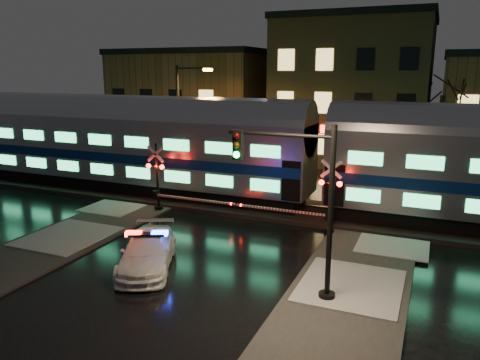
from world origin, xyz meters
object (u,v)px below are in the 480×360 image
object	(u,v)px
crossing_signal_right	(322,203)
streetlight	(182,116)
crossing_signal_left	(162,185)
police_car	(148,252)
traffic_light	(302,208)

from	to	relation	value
crossing_signal_right	streetlight	world-z (taller)	streetlight
crossing_signal_left	police_car	bearing A→B (deg)	-62.59
crossing_signal_left	traffic_light	xyz separation A→B (m)	(9.60, -6.58, 1.61)
police_car	crossing_signal_right	world-z (taller)	crossing_signal_right
police_car	crossing_signal_left	distance (m)	7.47
streetlight	crossing_signal_left	bearing A→B (deg)	-69.24
police_car	crossing_signal_left	world-z (taller)	crossing_signal_left
crossing_signal_right	traffic_light	bearing A→B (deg)	-82.96
police_car	crossing_signal_right	distance (m)	8.54
crossing_signal_right	crossing_signal_left	world-z (taller)	crossing_signal_left
crossing_signal_left	traffic_light	size ratio (longest dim) A/B	0.90
crossing_signal_left	streetlight	world-z (taller)	streetlight
traffic_light	streetlight	bearing A→B (deg)	136.23
crossing_signal_left	streetlight	distance (m)	7.78
police_car	crossing_signal_left	xyz separation A→B (m)	(-3.42, 6.59, 0.88)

